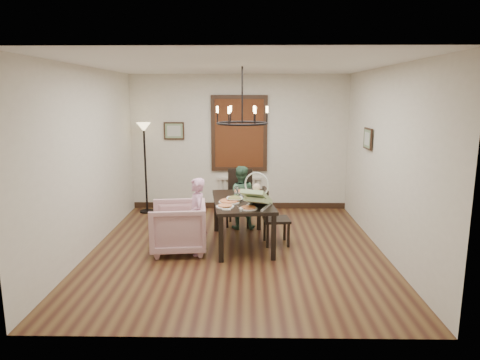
{
  "coord_description": "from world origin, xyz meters",
  "views": [
    {
      "loc": [
        0.16,
        -6.37,
        2.37
      ],
      "look_at": [
        0.05,
        0.29,
        1.05
      ],
      "focal_mm": 32.0,
      "sensor_mm": 36.0,
      "label": 1
    }
  ],
  "objects_px": {
    "dining_table": "(242,205)",
    "armchair": "(178,227)",
    "chair_right": "(277,216)",
    "elderly_woman": "(197,223)",
    "floor_lamp": "(145,169)",
    "drinking_glass": "(242,194)",
    "chair_far": "(239,198)",
    "baby_bouncer": "(257,195)",
    "seated_man": "(240,203)"
  },
  "relations": [
    {
      "from": "dining_table",
      "to": "floor_lamp",
      "type": "height_order",
      "value": "floor_lamp"
    },
    {
      "from": "chair_far",
      "to": "baby_bouncer",
      "type": "bearing_deg",
      "value": -72.59
    },
    {
      "from": "drinking_glass",
      "to": "floor_lamp",
      "type": "height_order",
      "value": "floor_lamp"
    },
    {
      "from": "armchair",
      "to": "baby_bouncer",
      "type": "distance_m",
      "value": 1.32
    },
    {
      "from": "chair_far",
      "to": "elderly_woman",
      "type": "height_order",
      "value": "chair_far"
    },
    {
      "from": "chair_right",
      "to": "baby_bouncer",
      "type": "height_order",
      "value": "baby_bouncer"
    },
    {
      "from": "drinking_glass",
      "to": "elderly_woman",
      "type": "bearing_deg",
      "value": -140.43
    },
    {
      "from": "dining_table",
      "to": "baby_bouncer",
      "type": "bearing_deg",
      "value": -70.8
    },
    {
      "from": "armchair",
      "to": "floor_lamp",
      "type": "relative_size",
      "value": 0.47
    },
    {
      "from": "dining_table",
      "to": "floor_lamp",
      "type": "xyz_separation_m",
      "value": [
        -1.99,
        1.91,
        0.25
      ]
    },
    {
      "from": "chair_right",
      "to": "elderly_woman",
      "type": "bearing_deg",
      "value": 104.57
    },
    {
      "from": "chair_right",
      "to": "floor_lamp",
      "type": "bearing_deg",
      "value": 47.66
    },
    {
      "from": "chair_far",
      "to": "drinking_glass",
      "type": "height_order",
      "value": "chair_far"
    },
    {
      "from": "chair_right",
      "to": "drinking_glass",
      "type": "distance_m",
      "value": 0.66
    },
    {
      "from": "dining_table",
      "to": "drinking_glass",
      "type": "height_order",
      "value": "drinking_glass"
    },
    {
      "from": "chair_right",
      "to": "elderly_woman",
      "type": "height_order",
      "value": "elderly_woman"
    },
    {
      "from": "chair_right",
      "to": "seated_man",
      "type": "relative_size",
      "value": 0.98
    },
    {
      "from": "chair_far",
      "to": "drinking_glass",
      "type": "distance_m",
      "value": 0.96
    },
    {
      "from": "dining_table",
      "to": "baby_bouncer",
      "type": "distance_m",
      "value": 0.57
    },
    {
      "from": "dining_table",
      "to": "baby_bouncer",
      "type": "relative_size",
      "value": 3.0
    },
    {
      "from": "elderly_woman",
      "to": "baby_bouncer",
      "type": "bearing_deg",
      "value": 73.78
    },
    {
      "from": "dining_table",
      "to": "elderly_woman",
      "type": "relative_size",
      "value": 1.72
    },
    {
      "from": "dining_table",
      "to": "seated_man",
      "type": "xyz_separation_m",
      "value": [
        -0.04,
        0.85,
        -0.18
      ]
    },
    {
      "from": "baby_bouncer",
      "to": "floor_lamp",
      "type": "relative_size",
      "value": 0.31
    },
    {
      "from": "seated_man",
      "to": "baby_bouncer",
      "type": "height_order",
      "value": "baby_bouncer"
    },
    {
      "from": "chair_far",
      "to": "chair_right",
      "type": "xyz_separation_m",
      "value": [
        0.63,
        -1.02,
        -0.06
      ]
    },
    {
      "from": "elderly_woman",
      "to": "dining_table",
      "type": "bearing_deg",
      "value": 107.73
    },
    {
      "from": "chair_far",
      "to": "baby_bouncer",
      "type": "relative_size",
      "value": 1.88
    },
    {
      "from": "armchair",
      "to": "baby_bouncer",
      "type": "xyz_separation_m",
      "value": [
        1.2,
        -0.13,
        0.53
      ]
    },
    {
      "from": "armchair",
      "to": "drinking_glass",
      "type": "height_order",
      "value": "drinking_glass"
    },
    {
      "from": "seated_man",
      "to": "dining_table",
      "type": "bearing_deg",
      "value": 94.58
    },
    {
      "from": "elderly_woman",
      "to": "floor_lamp",
      "type": "xyz_separation_m",
      "value": [
        -1.31,
        2.34,
        0.41
      ]
    },
    {
      "from": "drinking_glass",
      "to": "floor_lamp",
      "type": "relative_size",
      "value": 0.08
    },
    {
      "from": "armchair",
      "to": "elderly_woman",
      "type": "height_order",
      "value": "elderly_woman"
    },
    {
      "from": "seated_man",
      "to": "baby_bouncer",
      "type": "bearing_deg",
      "value": 103.16
    },
    {
      "from": "elderly_woman",
      "to": "floor_lamp",
      "type": "height_order",
      "value": "floor_lamp"
    },
    {
      "from": "chair_right",
      "to": "drinking_glass",
      "type": "relative_size",
      "value": 6.52
    },
    {
      "from": "armchair",
      "to": "drinking_glass",
      "type": "relative_size",
      "value": 5.93
    },
    {
      "from": "drinking_glass",
      "to": "dining_table",
      "type": "bearing_deg",
      "value": -90.03
    },
    {
      "from": "elderly_woman",
      "to": "seated_man",
      "type": "distance_m",
      "value": 1.44
    },
    {
      "from": "dining_table",
      "to": "baby_bouncer",
      "type": "xyz_separation_m",
      "value": [
        0.22,
        -0.45,
        0.27
      ]
    },
    {
      "from": "floor_lamp",
      "to": "drinking_glass",
      "type": "bearing_deg",
      "value": -41.96
    },
    {
      "from": "chair_far",
      "to": "drinking_glass",
      "type": "xyz_separation_m",
      "value": [
        0.07,
        -0.91,
        0.29
      ]
    },
    {
      "from": "dining_table",
      "to": "armchair",
      "type": "height_order",
      "value": "armchair"
    },
    {
      "from": "baby_bouncer",
      "to": "drinking_glass",
      "type": "distance_m",
      "value": 0.63
    },
    {
      "from": "dining_table",
      "to": "baby_bouncer",
      "type": "height_order",
      "value": "baby_bouncer"
    },
    {
      "from": "chair_far",
      "to": "floor_lamp",
      "type": "height_order",
      "value": "floor_lamp"
    },
    {
      "from": "elderly_woman",
      "to": "floor_lamp",
      "type": "relative_size",
      "value": 0.54
    },
    {
      "from": "chair_right",
      "to": "armchair",
      "type": "xyz_separation_m",
      "value": [
        -1.54,
        -0.34,
        -0.08
      ]
    },
    {
      "from": "dining_table",
      "to": "seated_man",
      "type": "height_order",
      "value": "seated_man"
    }
  ]
}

